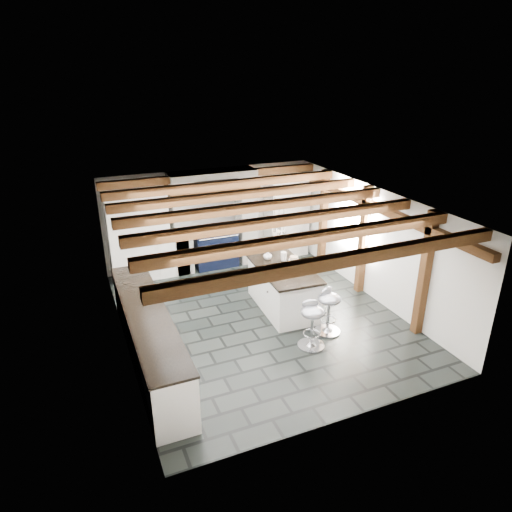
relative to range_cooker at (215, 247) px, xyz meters
name	(u,v)px	position (x,y,z in m)	size (l,w,h in m)	color
ground	(259,317)	(0.00, -2.68, -0.47)	(6.00, 6.00, 0.00)	black
room_shell	(205,245)	(-0.61, -1.26, 0.60)	(6.00, 6.03, 6.00)	white
range_cooker	(215,247)	(0.00, 0.00, 0.00)	(1.00, 0.63, 0.99)	black
kitchen_island	(283,287)	(0.57, -2.53, -0.01)	(1.02, 1.83, 1.18)	white
bar_stool_near	(328,306)	(0.92, -3.65, 0.07)	(0.54, 0.54, 0.87)	silver
bar_stool_far	(312,319)	(0.43, -3.94, 0.07)	(0.51, 0.51, 0.86)	silver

